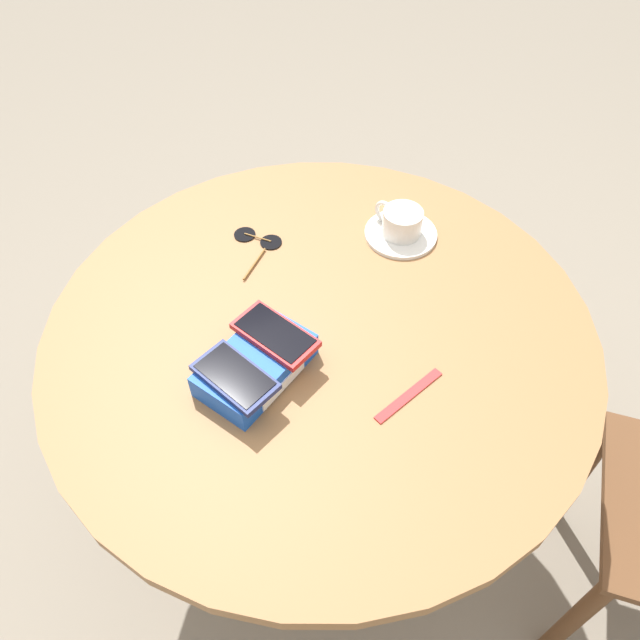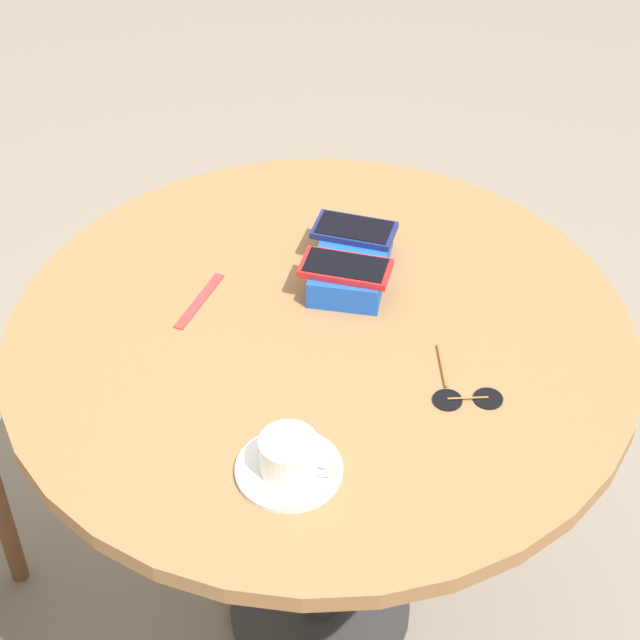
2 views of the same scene
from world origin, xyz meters
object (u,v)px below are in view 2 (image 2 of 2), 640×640
(phone_red, at_px, (347,268))
(phone_navy, at_px, (354,230))
(round_table, at_px, (320,378))
(saucer, at_px, (289,470))
(coffee_cup, at_px, (291,455))
(lanyard_strap, at_px, (200,301))
(phone_box, at_px, (351,263))
(sunglasses, at_px, (465,396))

(phone_red, bearing_deg, phone_navy, -162.68)
(round_table, xyz_separation_m, saucer, (0.28, 0.09, 0.11))
(round_table, distance_m, saucer, 0.32)
(coffee_cup, distance_m, lanyard_strap, 0.40)
(saucer, bearing_deg, lanyard_strap, -131.98)
(phone_red, bearing_deg, phone_box, -164.25)
(round_table, xyz_separation_m, phone_red, (-0.10, 0.00, 0.16))
(round_table, height_order, sunglasses, sunglasses)
(phone_box, bearing_deg, round_table, 4.48)
(phone_navy, distance_m, phone_red, 0.10)
(saucer, height_order, sunglasses, saucer)
(phone_red, bearing_deg, lanyard_strap, -60.65)
(lanyard_strap, xyz_separation_m, sunglasses, (0.02, 0.46, 0.00))
(round_table, relative_size, phone_red, 6.42)
(phone_box, height_order, phone_red, phone_red)
(round_table, xyz_separation_m, lanyard_strap, (0.02, -0.21, 0.11))
(phone_red, xyz_separation_m, coffee_cup, (0.38, 0.09, -0.02))
(saucer, relative_size, lanyard_strap, 1.01)
(phone_red, bearing_deg, coffee_cup, 12.74)
(coffee_cup, bearing_deg, round_table, -162.63)
(phone_navy, relative_size, sunglasses, 1.12)
(phone_navy, relative_size, lanyard_strap, 0.99)
(round_table, bearing_deg, phone_box, -175.52)
(sunglasses, bearing_deg, lanyard_strap, -92.94)
(phone_red, relative_size, lanyard_strap, 1.05)
(round_table, height_order, lanyard_strap, lanyard_strap)
(round_table, bearing_deg, saucer, 16.83)
(phone_red, xyz_separation_m, sunglasses, (0.14, 0.25, -0.05))
(lanyard_strap, bearing_deg, sunglasses, 87.06)
(round_table, distance_m, coffee_cup, 0.33)
(phone_box, distance_m, saucer, 0.44)
(phone_navy, bearing_deg, phone_red, 17.32)
(phone_red, xyz_separation_m, saucer, (0.38, 0.08, -0.05))
(phone_red, distance_m, lanyard_strap, 0.24)
(phone_box, height_order, sunglasses, phone_box)
(saucer, height_order, coffee_cup, coffee_cup)
(coffee_cup, relative_size, sunglasses, 0.85)
(phone_box, bearing_deg, phone_red, 15.75)
(saucer, distance_m, coffee_cup, 0.03)
(phone_navy, height_order, coffee_cup, same)
(phone_box, relative_size, phone_red, 1.41)
(round_table, relative_size, lanyard_strap, 6.76)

